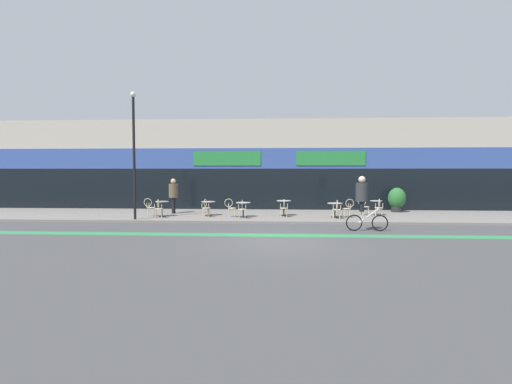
% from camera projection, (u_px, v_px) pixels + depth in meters
% --- Properties ---
extents(ground_plane, '(120.00, 120.00, 0.00)m').
position_uv_depth(ground_plane, '(277.00, 242.00, 13.48)').
color(ground_plane, '#424244').
extents(sidewalk_slab, '(40.00, 5.50, 0.12)m').
position_uv_depth(sidewalk_slab, '(278.00, 216.00, 20.70)').
color(sidewalk_slab, slate).
rests_on(sidewalk_slab, ground).
extents(storefront_facade, '(40.00, 4.06, 5.43)m').
position_uv_depth(storefront_facade, '(278.00, 166.00, 25.25)').
color(storefront_facade, '#B2A899').
rests_on(storefront_facade, ground).
extents(bike_lane_stripe, '(36.00, 0.70, 0.01)m').
position_uv_depth(bike_lane_stripe, '(277.00, 235.00, 14.87)').
color(bike_lane_stripe, '#2D844C').
rests_on(bike_lane_stripe, ground).
extents(bistro_table_0, '(0.66, 0.66, 0.75)m').
position_uv_depth(bistro_table_0, '(162.00, 206.00, 19.91)').
color(bistro_table_0, black).
rests_on(bistro_table_0, sidewalk_slab).
extents(bistro_table_1, '(0.70, 0.70, 0.72)m').
position_uv_depth(bistro_table_1, '(208.00, 205.00, 20.28)').
color(bistro_table_1, black).
rests_on(bistro_table_1, sidewalk_slab).
extents(bistro_table_2, '(0.72, 0.72, 0.72)m').
position_uv_depth(bistro_table_2, '(243.00, 207.00, 19.63)').
color(bistro_table_2, black).
rests_on(bistro_table_2, sidewalk_slab).
extents(bistro_table_3, '(0.73, 0.73, 0.77)m').
position_uv_depth(bistro_table_3, '(284.00, 205.00, 20.21)').
color(bistro_table_3, black).
rests_on(bistro_table_3, sidewalk_slab).
extents(bistro_table_4, '(0.73, 0.73, 0.71)m').
position_uv_depth(bistro_table_4, '(335.00, 207.00, 19.48)').
color(bistro_table_4, black).
rests_on(bistro_table_4, sidewalk_slab).
extents(bistro_table_5, '(0.60, 0.60, 0.75)m').
position_uv_depth(bistro_table_5, '(376.00, 205.00, 20.44)').
color(bistro_table_5, black).
rests_on(bistro_table_5, sidewalk_slab).
extents(cafe_chair_0_near, '(0.45, 0.60, 0.90)m').
position_uv_depth(cafe_chair_0_near, '(158.00, 207.00, 19.29)').
color(cafe_chair_0_near, beige).
rests_on(cafe_chair_0_near, sidewalk_slab).
extents(cafe_chair_0_side, '(0.58, 0.40, 0.90)m').
position_uv_depth(cafe_chair_0_side, '(150.00, 206.00, 19.95)').
color(cafe_chair_0_side, beige).
rests_on(cafe_chair_0_side, sidewalk_slab).
extents(cafe_chair_1_near, '(0.44, 0.59, 0.90)m').
position_uv_depth(cafe_chair_1_near, '(206.00, 207.00, 19.65)').
color(cafe_chair_1_near, beige).
rests_on(cafe_chair_1_near, sidewalk_slab).
extents(cafe_chair_2_near, '(0.43, 0.59, 0.90)m').
position_uv_depth(cafe_chair_2_near, '(242.00, 208.00, 19.00)').
color(cafe_chair_2_near, beige).
rests_on(cafe_chair_2_near, sidewalk_slab).
extents(cafe_chair_2_side, '(0.59, 0.43, 0.90)m').
position_uv_depth(cafe_chair_2_side, '(231.00, 207.00, 19.66)').
color(cafe_chair_2_side, beige).
rests_on(cafe_chair_2_side, sidewalk_slab).
extents(cafe_chair_3_near, '(0.41, 0.58, 0.90)m').
position_uv_depth(cafe_chair_3_near, '(284.00, 207.00, 19.59)').
color(cafe_chair_3_near, beige).
rests_on(cafe_chair_3_near, sidewalk_slab).
extents(cafe_chair_4_near, '(0.40, 0.57, 0.90)m').
position_uv_depth(cafe_chair_4_near, '(337.00, 208.00, 18.85)').
color(cafe_chair_4_near, beige).
rests_on(cafe_chair_4_near, sidewalk_slab).
extents(cafe_chair_4_side, '(0.59, 0.43, 0.90)m').
position_uv_depth(cafe_chair_4_side, '(348.00, 207.00, 19.45)').
color(cafe_chair_4_side, beige).
rests_on(cafe_chair_4_side, sidewalk_slab).
extents(cafe_chair_5_near, '(0.45, 0.60, 0.90)m').
position_uv_depth(cafe_chair_5_near, '(379.00, 206.00, 19.81)').
color(cafe_chair_5_near, beige).
rests_on(cafe_chair_5_near, sidewalk_slab).
extents(cafe_chair_5_side, '(0.58, 0.42, 0.90)m').
position_uv_depth(cafe_chair_5_side, '(364.00, 205.00, 20.47)').
color(cafe_chair_5_side, beige).
rests_on(cafe_chair_5_side, sidewalk_slab).
extents(planter_pot, '(0.95, 0.95, 1.34)m').
position_uv_depth(planter_pot, '(397.00, 199.00, 22.02)').
color(planter_pot, '#232326').
rests_on(planter_pot, sidewalk_slab).
extents(lamp_post, '(0.26, 0.26, 5.94)m').
position_uv_depth(lamp_post, '(134.00, 147.00, 18.57)').
color(lamp_post, black).
rests_on(lamp_post, sidewalk_slab).
extents(cyclist_0, '(1.67, 0.50, 2.19)m').
position_uv_depth(cyclist_0, '(363.00, 198.00, 15.87)').
color(cyclist_0, black).
rests_on(cyclist_0, ground).
extents(pedestrian_near_end, '(0.52, 0.52, 1.86)m').
position_uv_depth(pedestrian_near_end, '(173.00, 193.00, 21.30)').
color(pedestrian_near_end, black).
rests_on(pedestrian_near_end, sidewalk_slab).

